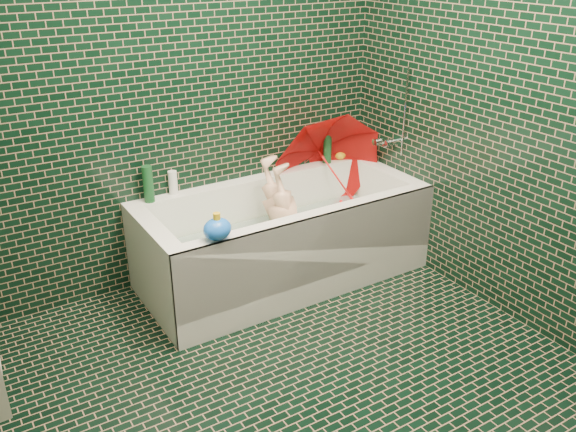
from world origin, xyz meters
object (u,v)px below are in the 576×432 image
bath_toy (217,229)px  child (289,230)px  rubber_duck (341,154)px  bathtub (284,247)px  umbrella (335,175)px

bath_toy → child: bearing=43.7°
rubber_duck → bathtub: bearing=-128.8°
child → bath_toy: size_ratio=5.24×
bathtub → child: bathtub is taller
umbrella → bath_toy: umbrella is taller
umbrella → rubber_duck: bearing=60.8°
bathtub → child: 0.11m
bathtub → bath_toy: bearing=-151.2°
rubber_duck → umbrella: bearing=-108.9°
rubber_duck → bath_toy: bearing=-127.9°
rubber_duck → child: bearing=-128.4°
bathtub → bath_toy: bath_toy is taller
umbrella → rubber_duck: 0.31m
child → rubber_duck: size_ratio=8.52×
rubber_duck → bath_toy: 1.41m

